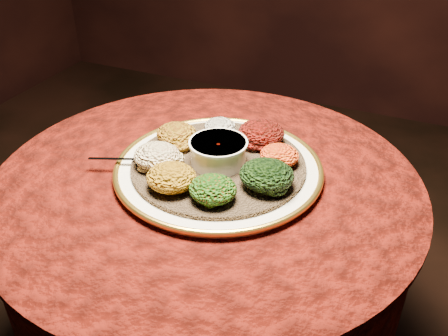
% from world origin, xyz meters
% --- Properties ---
extents(table, '(0.96, 0.96, 0.73)m').
position_xyz_m(table, '(0.00, 0.00, 0.55)').
color(table, black).
rests_on(table, ground).
extents(platter, '(0.48, 0.48, 0.02)m').
position_xyz_m(platter, '(0.02, 0.03, 0.75)').
color(platter, white).
rests_on(platter, table).
extents(injera, '(0.49, 0.49, 0.01)m').
position_xyz_m(injera, '(0.02, 0.03, 0.76)').
color(injera, brown).
rests_on(injera, platter).
extents(stew_bowl, '(0.13, 0.13, 0.05)m').
position_xyz_m(stew_bowl, '(0.02, 0.03, 0.79)').
color(stew_bowl, white).
rests_on(stew_bowl, injera).
extents(spoon, '(0.14, 0.07, 0.01)m').
position_xyz_m(spoon, '(-0.14, -0.04, 0.77)').
color(spoon, silver).
rests_on(spoon, injera).
extents(portion_ayib, '(0.08, 0.07, 0.04)m').
position_xyz_m(portion_ayib, '(-0.03, 0.15, 0.78)').
color(portion_ayib, beige).
rests_on(portion_ayib, injera).
extents(portion_kitfo, '(0.11, 0.10, 0.05)m').
position_xyz_m(portion_kitfo, '(0.07, 0.15, 0.79)').
color(portion_kitfo, black).
rests_on(portion_kitfo, injera).
extents(portion_tikil, '(0.09, 0.08, 0.04)m').
position_xyz_m(portion_tikil, '(0.14, 0.08, 0.78)').
color(portion_tikil, '#C58610').
rests_on(portion_tikil, injera).
extents(portion_gomen, '(0.11, 0.11, 0.05)m').
position_xyz_m(portion_gomen, '(0.15, -0.02, 0.79)').
color(portion_gomen, black).
rests_on(portion_gomen, injera).
extents(portion_mixveg, '(0.10, 0.09, 0.05)m').
position_xyz_m(portion_mixveg, '(0.06, -0.10, 0.79)').
color(portion_mixveg, '#9C210A').
rests_on(portion_mixveg, injera).
extents(portion_kik, '(0.10, 0.10, 0.05)m').
position_xyz_m(portion_kik, '(-0.03, -0.10, 0.79)').
color(portion_kik, '#A36E0E').
rests_on(portion_kik, injera).
extents(portion_timatim, '(0.10, 0.10, 0.05)m').
position_xyz_m(portion_timatim, '(-0.10, -0.04, 0.79)').
color(portion_timatim, maroon).
rests_on(portion_timatim, injera).
extents(portion_shiro, '(0.10, 0.09, 0.05)m').
position_xyz_m(portion_shiro, '(-0.11, 0.07, 0.79)').
color(portion_shiro, '#946B11').
rests_on(portion_shiro, injera).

